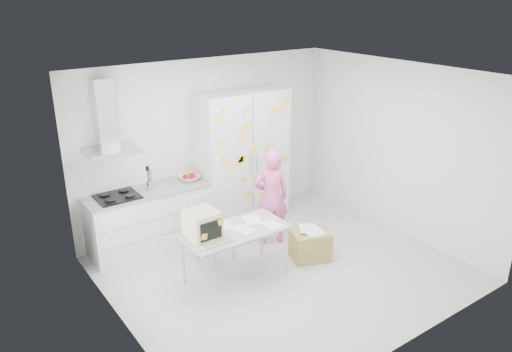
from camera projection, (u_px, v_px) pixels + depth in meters
floor at (282, 270)px, 6.97m from camera, size 4.50×4.00×0.02m
walls at (253, 165)px, 7.04m from camera, size 4.52×4.01×2.70m
ceiling at (287, 76)px, 6.01m from camera, size 4.50×4.00×0.02m
counter_run at (150, 218)px, 7.45m from camera, size 1.84×0.63×1.28m
range_hood at (106, 124)px, 6.78m from camera, size 0.70×0.48×1.01m
tall_cabinet at (241, 158)px, 8.10m from camera, size 1.50×0.68×2.20m
person at (271, 197)px, 7.47m from camera, size 0.64×0.53×1.50m
desk at (215, 228)px, 6.32m from camera, size 1.39×0.71×1.10m
chair at (211, 223)px, 7.06m from camera, size 0.54×0.54×1.00m
cardboard_box at (310, 244)px, 7.20m from camera, size 0.64×0.58×0.46m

